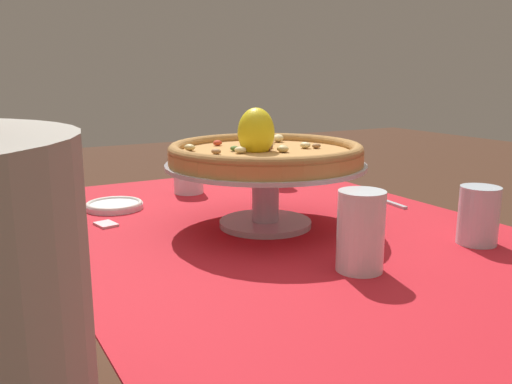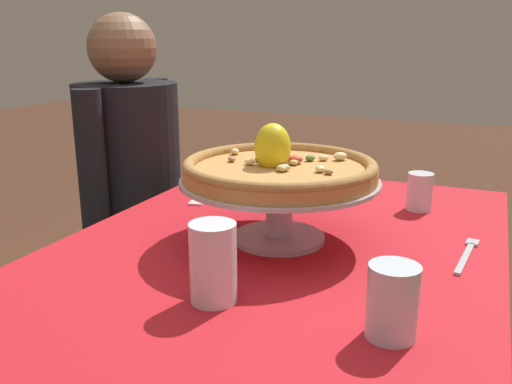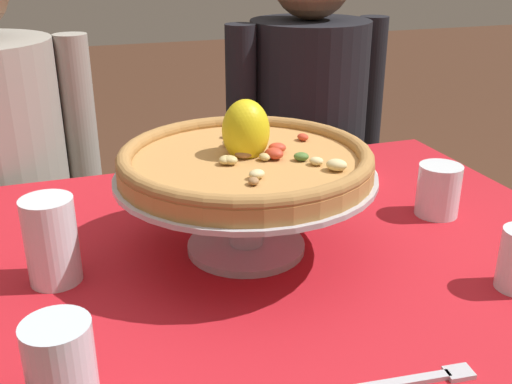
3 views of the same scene
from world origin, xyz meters
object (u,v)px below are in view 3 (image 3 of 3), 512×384
at_px(water_glass_side_left, 52,246).
at_px(dinner_fork, 404,382).
at_px(pizza_stand, 246,197).
at_px(water_glass_front_left, 62,373).
at_px(side_plate, 346,174).
at_px(pizza, 246,159).
at_px(diner_right, 306,173).
at_px(water_glass_side_right, 438,193).
at_px(sugar_packet, 279,176).

xyz_separation_m(water_glass_side_left, dinner_fork, (0.37, -0.37, -0.05)).
bearing_deg(pizza_stand, water_glass_front_left, -136.13).
xyz_separation_m(pizza_stand, side_plate, (0.30, 0.24, -0.08)).
height_order(pizza_stand, pizza, pizza).
height_order(side_plate, diner_right, diner_right).
bearing_deg(side_plate, dinner_fork, -110.91).
distance_m(water_glass_side_right, dinner_fork, 0.49).
bearing_deg(pizza_stand, diner_right, 59.16).
bearing_deg(dinner_fork, water_glass_side_right, 51.62).
xyz_separation_m(pizza_stand, sugar_packet, (0.17, 0.29, -0.09)).
bearing_deg(diner_right, side_plate, -102.66).
relative_size(water_glass_side_left, side_plate, 0.99).
distance_m(water_glass_front_left, diner_right, 1.19).
relative_size(water_glass_side_right, sugar_packet, 1.91).
bearing_deg(water_glass_side_right, water_glass_side_left, -178.42).
distance_m(water_glass_side_right, sugar_packet, 0.34).
relative_size(water_glass_front_left, dinner_fork, 0.55).
height_order(water_glass_side_right, dinner_fork, water_glass_side_right).
height_order(water_glass_side_left, side_plate, water_glass_side_left).
xyz_separation_m(water_glass_front_left, water_glass_side_left, (-0.00, 0.28, 0.01)).
bearing_deg(pizza, sugar_packet, 59.96).
bearing_deg(diner_right, water_glass_side_right, -91.93).
distance_m(pizza_stand, sugar_packet, 0.35).
bearing_deg(water_glass_side_right, sugar_packet, 127.19).
bearing_deg(sugar_packet, water_glass_side_right, -52.81).
bearing_deg(sugar_packet, water_glass_side_left, -147.96).
relative_size(side_plate, sugar_packet, 2.65).
height_order(water_glass_front_left, side_plate, water_glass_front_left).
height_order(dinner_fork, diner_right, diner_right).
bearing_deg(side_plate, pizza_stand, -141.86).
height_order(pizza_stand, dinner_fork, pizza_stand).
height_order(side_plate, dinner_fork, side_plate).
xyz_separation_m(pizza_stand, diner_right, (0.40, 0.66, -0.25)).
distance_m(side_plate, sugar_packet, 0.14).
relative_size(water_glass_front_left, water_glass_side_left, 0.83).
relative_size(water_glass_side_left, diner_right, 0.11).
xyz_separation_m(pizza, water_glass_side_right, (0.37, 0.02, -0.11)).
bearing_deg(water_glass_side_right, diner_right, 88.07).
distance_m(pizza_stand, diner_right, 0.81).
bearing_deg(pizza_stand, sugar_packet, 59.92).
relative_size(water_glass_side_left, dinner_fork, 0.67).
bearing_deg(water_glass_front_left, sugar_packet, 51.07).
height_order(pizza_stand, sugar_packet, pizza_stand).
relative_size(side_plate, dinner_fork, 0.67).
distance_m(water_glass_front_left, sugar_packet, 0.74).
bearing_deg(dinner_fork, water_glass_front_left, 167.12).
distance_m(pizza_stand, side_plate, 0.39).
xyz_separation_m(pizza_stand, water_glass_side_right, (0.37, 0.02, -0.05)).
bearing_deg(diner_right, pizza, -120.82).
xyz_separation_m(pizza_stand, water_glass_side_left, (-0.30, -0.00, -0.04)).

